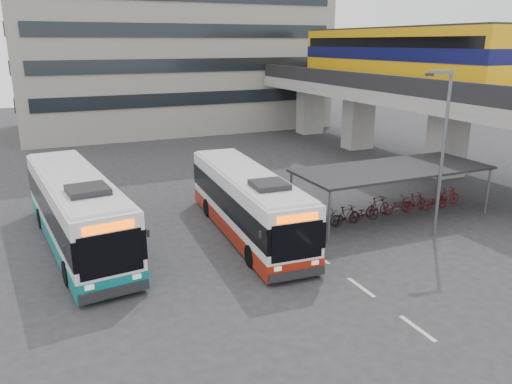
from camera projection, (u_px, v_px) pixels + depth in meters
name	position (u px, v px, depth m)	size (l,w,h in m)	color
ground	(265.00, 267.00, 19.91)	(120.00, 120.00, 0.00)	#28282B
viaduct	(400.00, 76.00, 36.27)	(8.00, 32.00, 9.68)	gray
bike_shelter	(390.00, 191.00, 25.46)	(10.00, 4.00, 2.54)	#595B60
office_block	(168.00, 2.00, 50.13)	(30.00, 15.00, 25.00)	gray
road_markings	(361.00, 287.00, 18.26)	(0.15, 7.60, 0.01)	beige
bus_main	(247.00, 203.00, 23.00)	(3.01, 10.97, 3.21)	white
bus_teal	(77.00, 211.00, 21.57)	(3.70, 11.77, 3.42)	white
pedestrian	(234.00, 225.00, 22.24)	(0.58, 0.38, 1.59)	black
lamp_post	(442.00, 145.00, 21.88)	(1.32, 0.32, 7.49)	#595B60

